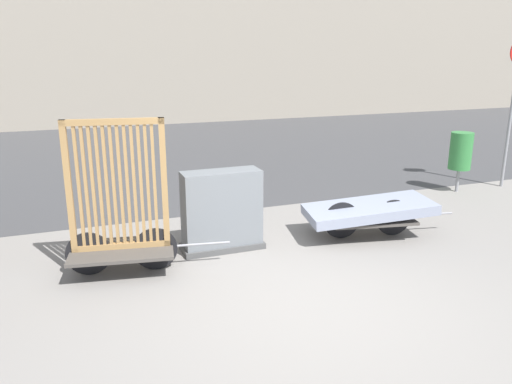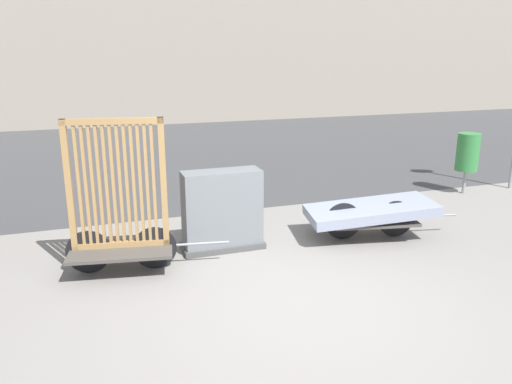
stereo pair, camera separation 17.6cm
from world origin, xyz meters
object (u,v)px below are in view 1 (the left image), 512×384
(utility_cabinet, at_px, (222,214))
(trash_bin, at_px, (461,151))
(bike_cart_with_bedframe, at_px, (120,219))
(bike_cart_with_mattress, at_px, (368,211))

(utility_cabinet, xyz_separation_m, trash_bin, (5.04, 1.19, 0.28))
(utility_cabinet, height_order, trash_bin, trash_bin)
(bike_cart_with_bedframe, distance_m, utility_cabinet, 1.37)
(trash_bin, bearing_deg, utility_cabinet, -166.76)
(bike_cart_with_mattress, bearing_deg, trash_bin, 37.82)
(bike_cart_with_bedframe, relative_size, utility_cabinet, 1.77)
(bike_cart_with_mattress, relative_size, utility_cabinet, 2.03)
(bike_cart_with_mattress, bearing_deg, utility_cabinet, -176.44)
(bike_cart_with_mattress, relative_size, trash_bin, 1.96)
(bike_cart_with_bedframe, bearing_deg, utility_cabinet, 21.74)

